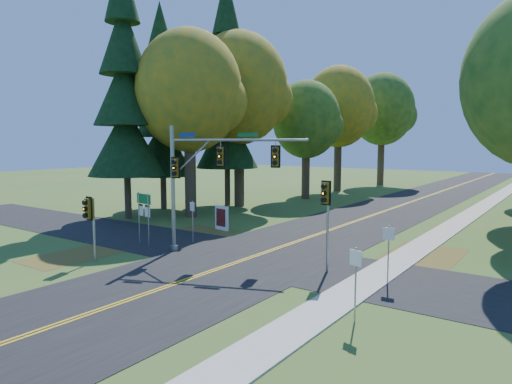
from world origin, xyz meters
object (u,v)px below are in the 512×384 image
Objects in this scene: traffic_mast at (205,172)px; east_signal_pole at (326,203)px; info_kiosk at (222,218)px; route_sign_cluster at (144,208)px.

traffic_mast reaches higher than east_signal_pole.
east_signal_pole is 2.56× the size of info_kiosk.
info_kiosk is at bearing 95.09° from route_sign_cluster.
east_signal_pole reaches higher than info_kiosk.
route_sign_cluster is 6.17m from info_kiosk.
route_sign_cluster is at bearing -85.65° from info_kiosk.
traffic_mast is at bearing 21.67° from route_sign_cluster.
traffic_mast reaches higher than info_kiosk.
traffic_mast is at bearing -48.36° from info_kiosk.
traffic_mast reaches higher than route_sign_cluster.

